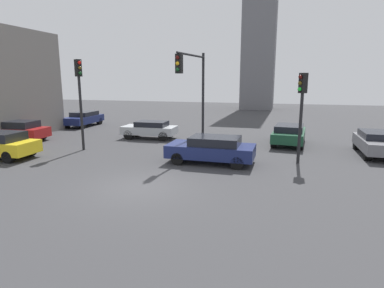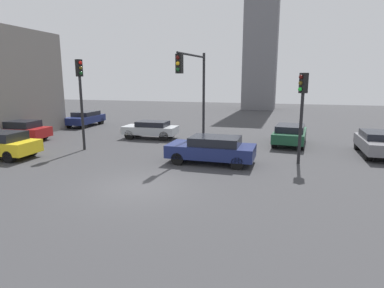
{
  "view_description": "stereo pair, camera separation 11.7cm",
  "coord_description": "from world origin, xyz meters",
  "px_view_note": "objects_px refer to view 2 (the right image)",
  "views": [
    {
      "loc": [
        5.54,
        -11.16,
        4.27
      ],
      "look_at": [
        1.3,
        3.27,
        1.25
      ],
      "focal_mm": 29.62,
      "sensor_mm": 36.0,
      "label": 1
    },
    {
      "loc": [
        5.65,
        -11.12,
        4.27
      ],
      "look_at": [
        1.3,
        3.27,
        1.25
      ],
      "focal_mm": 29.62,
      "sensor_mm": 36.0,
      "label": 2
    }
  ],
  "objects_px": {
    "traffic_light_2": "(302,101)",
    "car_1": "(151,129)",
    "car_4": "(85,118)",
    "car_5": "(379,143)",
    "traffic_light_0": "(81,88)",
    "traffic_light_1": "(193,81)",
    "car_0": "(290,134)",
    "car_2": "(212,149)",
    "car_3": "(19,130)"
  },
  "relations": [
    {
      "from": "traffic_light_0",
      "to": "car_4",
      "type": "xyz_separation_m",
      "value": [
        -6.34,
        9.15,
        -3.07
      ]
    },
    {
      "from": "traffic_light_2",
      "to": "car_0",
      "type": "distance_m",
      "value": 5.58
    },
    {
      "from": "traffic_light_1",
      "to": "car_4",
      "type": "xyz_separation_m",
      "value": [
        -13.09,
        7.83,
        -3.49
      ]
    },
    {
      "from": "car_1",
      "to": "car_3",
      "type": "xyz_separation_m",
      "value": [
        -8.78,
        -3.55,
        0.04
      ]
    },
    {
      "from": "car_3",
      "to": "car_5",
      "type": "distance_m",
      "value": 23.74
    },
    {
      "from": "car_0",
      "to": "car_5",
      "type": "bearing_deg",
      "value": -105.51
    },
    {
      "from": "traffic_light_1",
      "to": "traffic_light_2",
      "type": "xyz_separation_m",
      "value": [
        6.02,
        -0.95,
        -0.98
      ]
    },
    {
      "from": "car_0",
      "to": "car_1",
      "type": "height_order",
      "value": "car_0"
    },
    {
      "from": "traffic_light_2",
      "to": "car_1",
      "type": "relative_size",
      "value": 1.14
    },
    {
      "from": "car_1",
      "to": "car_5",
      "type": "distance_m",
      "value": 14.91
    },
    {
      "from": "car_0",
      "to": "car_4",
      "type": "xyz_separation_m",
      "value": [
        -18.67,
        3.82,
        -0.0
      ]
    },
    {
      "from": "traffic_light_0",
      "to": "car_1",
      "type": "relative_size",
      "value": 1.35
    },
    {
      "from": "traffic_light_0",
      "to": "car_1",
      "type": "bearing_deg",
      "value": 90.68
    },
    {
      "from": "car_1",
      "to": "car_4",
      "type": "height_order",
      "value": "car_4"
    },
    {
      "from": "car_2",
      "to": "car_5",
      "type": "bearing_deg",
      "value": -153.6
    },
    {
      "from": "traffic_light_0",
      "to": "traffic_light_2",
      "type": "distance_m",
      "value": 12.79
    },
    {
      "from": "car_2",
      "to": "car_3",
      "type": "relative_size",
      "value": 1.01
    },
    {
      "from": "traffic_light_1",
      "to": "car_4",
      "type": "height_order",
      "value": "traffic_light_1"
    },
    {
      "from": "car_3",
      "to": "car_5",
      "type": "relative_size",
      "value": 1.02
    },
    {
      "from": "traffic_light_0",
      "to": "car_0",
      "type": "height_order",
      "value": "traffic_light_0"
    },
    {
      "from": "car_2",
      "to": "car_4",
      "type": "relative_size",
      "value": 1.0
    },
    {
      "from": "car_4",
      "to": "traffic_light_2",
      "type": "bearing_deg",
      "value": 62.06
    },
    {
      "from": "car_0",
      "to": "car_1",
      "type": "xyz_separation_m",
      "value": [
        -9.95,
        -0.48,
        -0.03
      ]
    },
    {
      "from": "car_0",
      "to": "car_5",
      "type": "xyz_separation_m",
      "value": [
        4.91,
        -1.79,
        0.01
      ]
    },
    {
      "from": "car_5",
      "to": "traffic_light_0",
      "type": "bearing_deg",
      "value": -77.93
    },
    {
      "from": "traffic_light_1",
      "to": "car_5",
      "type": "height_order",
      "value": "traffic_light_1"
    },
    {
      "from": "traffic_light_1",
      "to": "car_0",
      "type": "relative_size",
      "value": 1.33
    },
    {
      "from": "car_3",
      "to": "car_0",
      "type": "bearing_deg",
      "value": -172.85
    },
    {
      "from": "car_0",
      "to": "car_1",
      "type": "distance_m",
      "value": 9.96
    },
    {
      "from": "car_1",
      "to": "car_4",
      "type": "xyz_separation_m",
      "value": [
        -8.72,
        4.31,
        0.03
      ]
    },
    {
      "from": "traffic_light_2",
      "to": "car_1",
      "type": "bearing_deg",
      "value": -63.4
    },
    {
      "from": "traffic_light_0",
      "to": "car_5",
      "type": "distance_m",
      "value": 17.86
    },
    {
      "from": "car_3",
      "to": "car_5",
      "type": "bearing_deg",
      "value": -179.59
    },
    {
      "from": "car_2",
      "to": "car_0",
      "type": "bearing_deg",
      "value": -122.44
    },
    {
      "from": "traffic_light_2",
      "to": "car_5",
      "type": "height_order",
      "value": "traffic_light_2"
    },
    {
      "from": "traffic_light_1",
      "to": "car_1",
      "type": "relative_size",
      "value": 1.46
    },
    {
      "from": "traffic_light_1",
      "to": "traffic_light_2",
      "type": "distance_m",
      "value": 6.18
    },
    {
      "from": "car_0",
      "to": "car_2",
      "type": "distance_m",
      "value": 7.32
    },
    {
      "from": "car_0",
      "to": "car_4",
      "type": "distance_m",
      "value": 19.06
    },
    {
      "from": "car_4",
      "to": "traffic_light_0",
      "type": "bearing_deg",
      "value": 31.47
    },
    {
      "from": "car_1",
      "to": "car_3",
      "type": "relative_size",
      "value": 0.91
    },
    {
      "from": "car_1",
      "to": "car_0",
      "type": "bearing_deg",
      "value": -179.88
    },
    {
      "from": "traffic_light_0",
      "to": "car_2",
      "type": "relative_size",
      "value": 1.22
    },
    {
      "from": "traffic_light_1",
      "to": "car_4",
      "type": "distance_m",
      "value": 15.64
    },
    {
      "from": "traffic_light_2",
      "to": "car_0",
      "type": "bearing_deg",
      "value": -125.05
    },
    {
      "from": "car_4",
      "to": "car_5",
      "type": "bearing_deg",
      "value": 73.35
    },
    {
      "from": "car_0",
      "to": "car_2",
      "type": "height_order",
      "value": "car_2"
    },
    {
      "from": "traffic_light_1",
      "to": "car_2",
      "type": "xyz_separation_m",
      "value": [
        1.67,
        -2.18,
        -3.48
      ]
    },
    {
      "from": "car_3",
      "to": "car_4",
      "type": "height_order",
      "value": "car_3"
    },
    {
      "from": "traffic_light_1",
      "to": "car_0",
      "type": "xyz_separation_m",
      "value": [
        5.59,
        4.0,
        -3.49
      ]
    }
  ]
}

